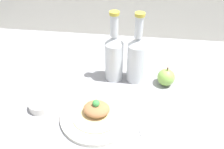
# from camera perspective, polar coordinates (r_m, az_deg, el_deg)

# --- Properties ---
(ground_plane) EXTENTS (1.80, 1.10, 0.04)m
(ground_plane) POSITION_cam_1_polar(r_m,az_deg,el_deg) (0.86, 3.82, -7.39)
(ground_plane) COLOR gray
(plate) EXTENTS (0.26, 0.26, 0.02)m
(plate) POSITION_cam_1_polar(r_m,az_deg,el_deg) (0.78, -3.99, -10.42)
(plate) COLOR silver
(plate) RESTS_ON ground_plane
(plated_food) EXTENTS (0.18, 0.18, 0.06)m
(plated_food) POSITION_cam_1_polar(r_m,az_deg,el_deg) (0.76, -4.06, -9.22)
(plated_food) COLOR #D6BC7F
(plated_food) RESTS_ON plate
(cider_bottle_left) EXTENTS (0.07, 0.07, 0.30)m
(cider_bottle_left) POSITION_cam_1_polar(r_m,az_deg,el_deg) (0.89, 0.55, 4.96)
(cider_bottle_left) COLOR silver
(cider_bottle_left) RESTS_ON ground_plane
(cider_bottle_right) EXTENTS (0.07, 0.07, 0.30)m
(cider_bottle_right) POSITION_cam_1_polar(r_m,az_deg,el_deg) (0.88, 6.42, 4.53)
(cider_bottle_right) COLOR silver
(cider_bottle_right) RESTS_ON ground_plane
(apple) EXTENTS (0.07, 0.07, 0.08)m
(apple) POSITION_cam_1_polar(r_m,az_deg,el_deg) (0.92, 13.93, -0.70)
(apple) COLOR #84B74C
(apple) RESTS_ON ground_plane
(napkin) EXTENTS (0.19, 0.16, 0.01)m
(napkin) POSITION_cam_1_polar(r_m,az_deg,el_deg) (0.79, 12.59, -11.70)
(napkin) COLOR white
(napkin) RESTS_ON ground_plane
(dipping_bowl) EXTENTS (0.09, 0.09, 0.03)m
(dipping_bowl) POSITION_cam_1_polar(r_m,az_deg,el_deg) (0.84, -18.06, -7.51)
(dipping_bowl) COLOR silver
(dipping_bowl) RESTS_ON ground_plane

